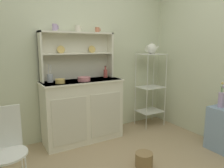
% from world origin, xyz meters
% --- Properties ---
extents(wall_back, '(3.84, 0.05, 2.50)m').
position_xyz_m(wall_back, '(0.00, 1.62, 1.25)').
color(wall_back, beige).
rests_on(wall_back, ground).
extents(hutch_cabinet, '(1.16, 0.45, 0.90)m').
position_xyz_m(hutch_cabinet, '(-0.04, 1.37, 0.46)').
color(hutch_cabinet, silver).
rests_on(hutch_cabinet, ground).
extents(hutch_shelf_unit, '(1.08, 0.18, 0.68)m').
position_xyz_m(hutch_shelf_unit, '(-0.04, 1.53, 1.29)').
color(hutch_shelf_unit, silver).
rests_on(hutch_shelf_unit, hutch_cabinet).
extents(bakers_rack, '(0.42, 0.34, 1.25)m').
position_xyz_m(bakers_rack, '(1.21, 1.35, 0.74)').
color(bakers_rack, silver).
rests_on(bakers_rack, ground).
extents(wire_chair, '(0.36, 0.36, 0.85)m').
position_xyz_m(wire_chair, '(-1.10, 0.58, 0.52)').
color(wire_chair, white).
rests_on(wire_chair, ground).
extents(floor_basket, '(0.20, 0.20, 0.16)m').
position_xyz_m(floor_basket, '(0.30, 0.35, 0.08)').
color(floor_basket, '#93754C').
rests_on(floor_basket, ground).
extents(cup_lilac_0, '(0.08, 0.07, 0.09)m').
position_xyz_m(cup_lilac_0, '(-0.36, 1.49, 1.62)').
color(cup_lilac_0, '#B79ECC').
rests_on(cup_lilac_0, hutch_shelf_unit).
extents(cup_cream_1, '(0.09, 0.08, 0.09)m').
position_xyz_m(cup_cream_1, '(-0.03, 1.49, 1.62)').
color(cup_cream_1, silver).
rests_on(cup_cream_1, hutch_shelf_unit).
extents(cup_terracotta_2, '(0.08, 0.07, 0.08)m').
position_xyz_m(cup_terracotta_2, '(0.28, 1.49, 1.61)').
color(cup_terracotta_2, '#C67556').
rests_on(cup_terracotta_2, hutch_shelf_unit).
extents(bowl_mixing_large, '(0.12, 0.12, 0.06)m').
position_xyz_m(bowl_mixing_large, '(-0.37, 1.29, 0.93)').
color(bowl_mixing_large, '#DBB760').
rests_on(bowl_mixing_large, hutch_cabinet).
extents(bowl_floral_medium, '(0.18, 0.18, 0.06)m').
position_xyz_m(bowl_floral_medium, '(-0.04, 1.29, 0.93)').
color(bowl_floral_medium, '#D17A84').
rests_on(bowl_floral_medium, hutch_cabinet).
extents(jam_bottle, '(0.06, 0.06, 0.18)m').
position_xyz_m(jam_bottle, '(0.39, 1.45, 0.97)').
color(jam_bottle, '#B74C47').
rests_on(jam_bottle, hutch_cabinet).
extents(utensil_jar, '(0.08, 0.08, 0.24)m').
position_xyz_m(utensil_jar, '(-0.46, 1.45, 0.96)').
color(utensil_jar, '#B2B7C6').
rests_on(utensil_jar, hutch_cabinet).
extents(porcelain_teapot, '(0.26, 0.17, 0.19)m').
position_xyz_m(porcelain_teapot, '(1.21, 1.35, 1.33)').
color(porcelain_teapot, white).
rests_on(porcelain_teapot, bakers_rack).
extents(flower_vase, '(0.09, 0.09, 0.33)m').
position_xyz_m(flower_vase, '(1.44, 0.19, 0.70)').
color(flower_vase, '#B79ECC').
rests_on(flower_vase, side_shelf_blue).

